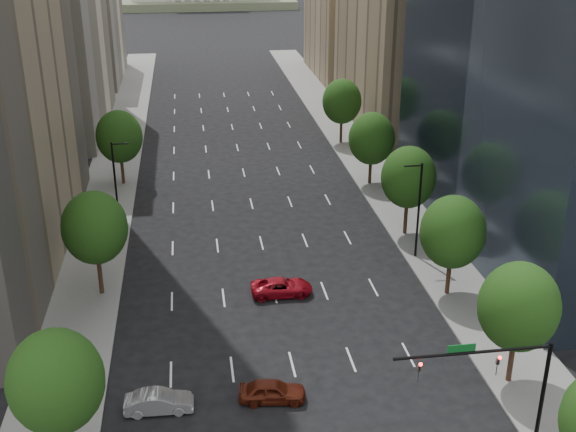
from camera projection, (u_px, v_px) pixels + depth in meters
name	position (u px, v px, depth m)	size (l,w,h in m)	color
sidewalk_left	(94.00, 252.00, 66.06)	(6.00, 200.00, 0.15)	slate
sidewalk_right	(419.00, 233.00, 70.06)	(6.00, 200.00, 0.15)	slate
midrise_cream_left	(42.00, 3.00, 97.18)	(14.00, 30.00, 35.00)	beige
filler_left	(79.00, 30.00, 130.57)	(14.00, 26.00, 18.00)	beige
parking_tan_right	(405.00, 18.00, 101.89)	(14.00, 30.00, 30.00)	#8C7759
filler_right	(352.00, 32.00, 134.69)	(14.00, 26.00, 16.00)	#8C7759
tree_right_1	(519.00, 307.00, 45.78)	(5.20, 5.20, 8.75)	#382316
tree_right_2	(453.00, 232.00, 56.77)	(5.20, 5.20, 8.61)	#382316
tree_right_3	(408.00, 177.00, 67.59)	(5.20, 5.20, 8.89)	#382316
tree_right_4	(372.00, 139.00, 80.51)	(5.20, 5.20, 8.46)	#382316
tree_right_5	(342.00, 102.00, 94.98)	(5.20, 5.20, 8.75)	#382316
tree_left_0	(56.00, 382.00, 38.52)	(5.20, 5.20, 8.75)	#382316
tree_left_1	(95.00, 228.00, 56.66)	(5.20, 5.20, 8.97)	#382316
tree_left_2	(119.00, 137.00, 80.46)	(5.20, 5.20, 8.68)	#382316
streetlight_rn	(418.00, 208.00, 63.37)	(1.70, 0.20, 9.00)	black
streetlight_ln	(116.00, 184.00, 69.01)	(1.70, 0.20, 9.00)	black
traffic_signal	(505.00, 374.00, 40.09)	(9.12, 0.40, 7.38)	black
foothills	(233.00, 0.00, 578.74)	(720.00, 413.00, 263.00)	olive
car_maroon	(272.00, 391.00, 45.91)	(1.73, 4.30, 1.46)	#541B0E
car_silver	(159.00, 402.00, 44.95)	(1.50, 4.29, 1.41)	#9B9BA0
car_red_far	(282.00, 287.00, 58.65)	(2.32, 5.04, 1.40)	maroon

